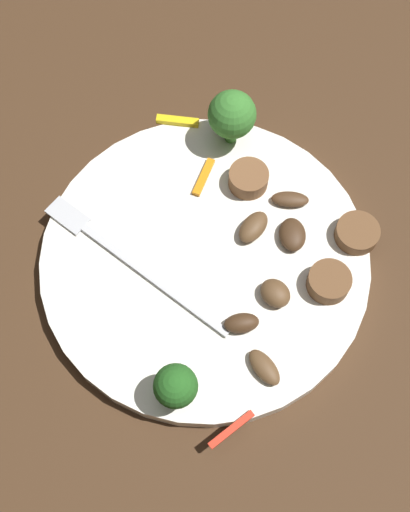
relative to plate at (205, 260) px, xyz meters
The scene contains 17 objects.
ground_plane 0.01m from the plate, ahead, with size 1.40×1.40×0.00m, color #422B19.
plate is the anchor object (origin of this frame).
fork 0.07m from the plate, 43.10° to the left, with size 0.18×0.03×0.00m.
broccoli_floret_0 0.12m from the plate, 58.95° to the right, with size 0.04×0.04×0.05m.
broccoli_floret_1 0.12m from the plate, 121.87° to the left, with size 0.03×0.03×0.04m.
sausage_slice_0 0.10m from the plate, 152.43° to the right, with size 0.03×0.03×0.01m, color brown.
sausage_slice_1 0.12m from the plate, 129.59° to the right, with size 0.03×0.03×0.01m, color brown.
sausage_slice_2 0.08m from the plate, 76.12° to the right, with size 0.03×0.03×0.02m, color brown.
mushroom_0 0.07m from the plate, 124.59° to the right, with size 0.03×0.02×0.01m, color #422B19.
mushroom_1 0.10m from the plate, 157.69° to the left, with size 0.03×0.02×0.01m, color brown.
mushroom_2 0.06m from the plate, behind, with size 0.02×0.02×0.01m, color brown.
mushroom_3 0.05m from the plate, 107.52° to the right, with size 0.03×0.02×0.01m, color brown.
mushroom_4 0.09m from the plate, 102.66° to the right, with size 0.03×0.01×0.01m, color #4C331E.
mushroom_5 0.07m from the plate, 157.59° to the left, with size 0.03×0.02×0.01m, color #422B19.
pepper_strip_0 0.13m from the plate, 37.12° to the right, with size 0.04×0.01×0.00m, color yellow.
pepper_strip_1 0.07m from the plate, 46.83° to the right, with size 0.04×0.01×0.00m, color orange.
pepper_strip_3 0.14m from the plate, 140.15° to the left, with size 0.04×0.00×0.00m, color red.
Camera 1 is at (-0.14, 0.15, 0.48)m, focal length 45.53 mm.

